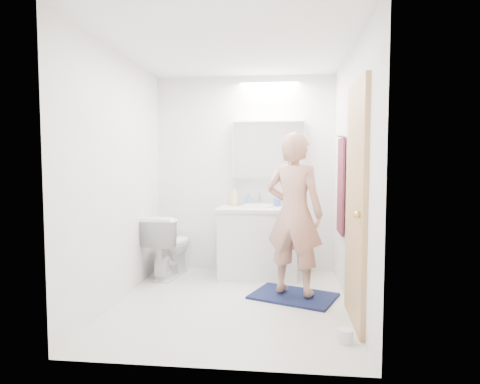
# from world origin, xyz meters

# --- Properties ---
(floor) EXTENTS (2.50, 2.50, 0.00)m
(floor) POSITION_xyz_m (0.00, 0.00, 0.00)
(floor) COLOR silver
(floor) RESTS_ON ground
(ceiling) EXTENTS (2.50, 2.50, 0.00)m
(ceiling) POSITION_xyz_m (0.00, 0.00, 2.40)
(ceiling) COLOR white
(ceiling) RESTS_ON floor
(wall_back) EXTENTS (2.50, 0.00, 2.50)m
(wall_back) POSITION_xyz_m (0.00, 1.25, 1.20)
(wall_back) COLOR white
(wall_back) RESTS_ON floor
(wall_front) EXTENTS (2.50, 0.00, 2.50)m
(wall_front) POSITION_xyz_m (0.00, -1.25, 1.20)
(wall_front) COLOR white
(wall_front) RESTS_ON floor
(wall_left) EXTENTS (0.00, 2.50, 2.50)m
(wall_left) POSITION_xyz_m (-1.10, 0.00, 1.20)
(wall_left) COLOR white
(wall_left) RESTS_ON floor
(wall_right) EXTENTS (0.00, 2.50, 2.50)m
(wall_right) POSITION_xyz_m (1.10, 0.00, 1.20)
(wall_right) COLOR white
(wall_right) RESTS_ON floor
(vanity_cabinet) EXTENTS (0.90, 0.55, 0.78)m
(vanity_cabinet) POSITION_xyz_m (0.19, 0.96, 0.39)
(vanity_cabinet) COLOR silver
(vanity_cabinet) RESTS_ON floor
(countertop) EXTENTS (0.95, 0.58, 0.04)m
(countertop) POSITION_xyz_m (0.19, 0.96, 0.80)
(countertop) COLOR white
(countertop) RESTS_ON vanity_cabinet
(sink_basin) EXTENTS (0.36, 0.36, 0.03)m
(sink_basin) POSITION_xyz_m (0.19, 0.99, 0.84)
(sink_basin) COLOR white
(sink_basin) RESTS_ON countertop
(faucet) EXTENTS (0.02, 0.02, 0.16)m
(faucet) POSITION_xyz_m (0.19, 1.19, 0.90)
(faucet) COLOR silver
(faucet) RESTS_ON countertop
(medicine_cabinet) EXTENTS (0.88, 0.14, 0.70)m
(medicine_cabinet) POSITION_xyz_m (0.30, 1.18, 1.50)
(medicine_cabinet) COLOR white
(medicine_cabinet) RESTS_ON wall_back
(mirror_panel) EXTENTS (0.84, 0.01, 0.66)m
(mirror_panel) POSITION_xyz_m (0.30, 1.10, 1.50)
(mirror_panel) COLOR silver
(mirror_panel) RESTS_ON medicine_cabinet
(toilet) EXTENTS (0.51, 0.77, 0.74)m
(toilet) POSITION_xyz_m (-0.86, 0.85, 0.37)
(toilet) COLOR white
(toilet) RESTS_ON floor
(bath_rug) EXTENTS (0.95, 0.81, 0.02)m
(bath_rug) POSITION_xyz_m (0.59, 0.23, 0.01)
(bath_rug) COLOR #141740
(bath_rug) RESTS_ON floor
(person) EXTENTS (0.68, 0.57, 1.59)m
(person) POSITION_xyz_m (0.59, 0.23, 0.84)
(person) COLOR tan
(person) RESTS_ON bath_rug
(door) EXTENTS (0.04, 0.80, 2.00)m
(door) POSITION_xyz_m (1.08, -0.35, 1.00)
(door) COLOR tan
(door) RESTS_ON wall_right
(door_knob) EXTENTS (0.06, 0.06, 0.06)m
(door_knob) POSITION_xyz_m (1.04, -0.65, 0.95)
(door_knob) COLOR gold
(door_knob) RESTS_ON door
(towel) EXTENTS (0.02, 0.42, 1.00)m
(towel) POSITION_xyz_m (1.08, 0.55, 1.10)
(towel) COLOR #181135
(towel) RESTS_ON wall_right
(towel_hook) EXTENTS (0.07, 0.02, 0.02)m
(towel_hook) POSITION_xyz_m (1.07, 0.55, 1.62)
(towel_hook) COLOR silver
(towel_hook) RESTS_ON wall_right
(soap_bottle_a) EXTENTS (0.10, 0.10, 0.25)m
(soap_bottle_a) POSITION_xyz_m (-0.12, 1.11, 0.95)
(soap_bottle_a) COLOR beige
(soap_bottle_a) RESTS_ON countertop
(soap_bottle_b) EXTENTS (0.10, 0.10, 0.16)m
(soap_bottle_b) POSITION_xyz_m (0.05, 1.15, 0.90)
(soap_bottle_b) COLOR #5F90CD
(soap_bottle_b) RESTS_ON countertop
(toothbrush_cup) EXTENTS (0.13, 0.13, 0.09)m
(toothbrush_cup) POSITION_xyz_m (0.41, 1.12, 0.87)
(toothbrush_cup) COLOR #4271C7
(toothbrush_cup) RESTS_ON countertop
(toilet_paper_roll) EXTENTS (0.11, 0.11, 0.10)m
(toilet_paper_roll) POSITION_xyz_m (0.95, -0.76, 0.05)
(toilet_paper_roll) COLOR silver
(toilet_paper_roll) RESTS_ON floor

